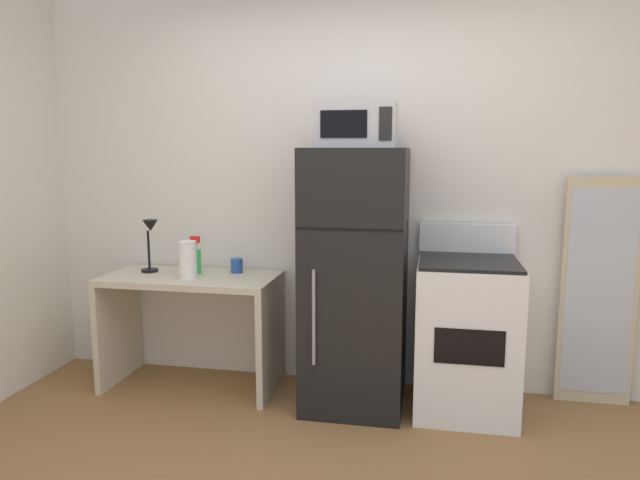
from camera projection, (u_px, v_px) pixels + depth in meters
wall_back_white at (361, 189)px, 3.76m from camera, size 5.00×0.10×2.60m
desk at (192, 310)px, 3.74m from camera, size 1.12×0.55×0.75m
desk_lamp at (150, 237)px, 3.77m from camera, size 0.14×0.12×0.35m
paper_towel_roll at (188, 260)px, 3.60m from camera, size 0.11×0.11×0.24m
coffee_mug at (237, 266)px, 3.79m from camera, size 0.08×0.08×0.09m
spray_bottle at (196, 259)px, 3.76m from camera, size 0.06×0.06×0.25m
refrigerator at (356, 279)px, 3.46m from camera, size 0.60×0.66×1.57m
microwave at (357, 125)px, 3.30m from camera, size 0.46×0.35×0.26m
oven_range at (466, 335)px, 3.40m from camera, size 0.59×0.61×1.10m
leaning_mirror at (599, 293)px, 3.46m from camera, size 0.44×0.03×1.40m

